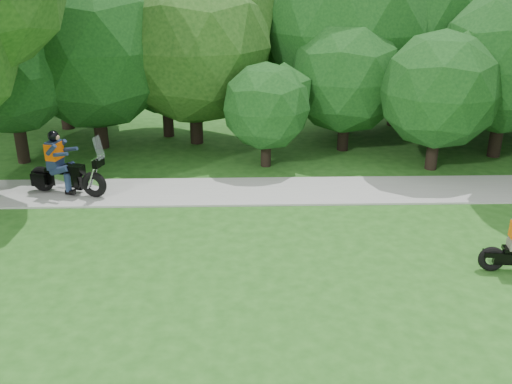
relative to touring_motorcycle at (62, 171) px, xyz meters
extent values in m
plane|color=#205317|center=(7.21, -7.90, -0.76)|extent=(100.00, 100.00, 0.00)
cube|color=#9A9A95|center=(7.21, 0.10, -0.73)|extent=(60.00, 2.20, 0.06)
cylinder|color=black|center=(15.74, 7.40, 0.14)|extent=(0.53, 0.53, 1.80)
sphere|color=#113913|center=(15.74, 7.40, 3.19)|extent=(6.62, 6.62, 6.62)
cylinder|color=black|center=(-1.95, 7.46, 0.14)|extent=(0.52, 0.52, 1.80)
sphere|color=#113913|center=(-1.95, 7.46, 3.12)|extent=(6.41, 6.41, 6.41)
cylinder|color=black|center=(14.35, 3.32, 0.10)|extent=(0.45, 0.45, 1.71)
sphere|color=#113913|center=(14.35, 3.32, 2.56)|extent=(4.96, 4.96, 4.96)
cylinder|color=black|center=(11.82, 7.62, 0.14)|extent=(0.56, 0.56, 1.80)
sphere|color=#113913|center=(11.82, 7.62, 3.41)|extent=(7.29, 7.29, 7.29)
cylinder|color=black|center=(-4.62, 8.80, 0.14)|extent=(0.50, 0.50, 1.80)
sphere|color=#113913|center=(-4.62, 8.80, 2.96)|extent=(5.92, 5.92, 5.92)
cylinder|color=black|center=(11.68, 2.05, -0.06)|extent=(0.39, 0.39, 1.41)
sphere|color=#113913|center=(11.68, 2.05, 1.90)|extent=(3.87, 3.87, 3.87)
cylinder|color=black|center=(2.39, 6.21, 0.08)|extent=(0.42, 0.42, 1.67)
sphere|color=#113913|center=(2.39, 6.21, 2.37)|extent=(4.47, 4.47, 4.47)
cylinder|color=black|center=(-2.28, 3.10, 0.14)|extent=(0.41, 0.41, 1.80)
sphere|color=#113913|center=(-2.28, 3.10, 2.43)|extent=(4.28, 4.28, 4.28)
cylinder|color=black|center=(3.58, 5.25, 0.14)|extent=(0.49, 0.49, 1.80)
sphere|color=#194313|center=(3.58, 5.25, 2.94)|extent=(5.84, 5.84, 5.84)
cylinder|color=black|center=(9.48, 6.72, 0.14)|extent=(0.56, 0.56, 1.80)
sphere|color=#113913|center=(9.48, 6.72, 3.38)|extent=(7.20, 7.20, 7.20)
cylinder|color=black|center=(9.05, 4.20, -0.07)|extent=(0.41, 0.41, 1.38)
sphere|color=#113913|center=(9.05, 4.20, 1.96)|extent=(4.14, 4.14, 4.14)
cylinder|color=black|center=(0.06, 4.74, 0.14)|extent=(0.50, 0.50, 1.80)
sphere|color=#113913|center=(0.06, 4.74, 2.99)|extent=(5.99, 5.99, 5.99)
cylinder|color=black|center=(6.13, 2.50, -0.21)|extent=(0.35, 0.35, 1.11)
sphere|color=#113913|center=(6.13, 2.50, 1.31)|extent=(2.95, 2.95, 2.95)
torus|color=black|center=(10.89, -4.78, -0.46)|extent=(0.61, 0.24, 0.60)
torus|color=black|center=(-0.68, 0.21, -0.31)|extent=(0.82, 0.45, 0.79)
torus|color=black|center=(0.98, -0.30, -0.31)|extent=(0.82, 0.45, 0.79)
cube|color=black|center=(-0.05, 0.01, -0.25)|extent=(1.28, 0.63, 0.36)
cube|color=silver|center=(0.12, -0.04, -0.25)|extent=(0.63, 0.52, 0.45)
cube|color=black|center=(0.38, -0.12, 0.08)|extent=(0.66, 0.49, 0.29)
cube|color=black|center=(-0.18, 0.06, 0.04)|extent=(0.66, 0.51, 0.11)
cylinder|color=silver|center=(1.03, -0.32, 0.08)|extent=(0.44, 0.18, 1.01)
cylinder|color=silver|center=(1.21, -0.37, 0.57)|extent=(0.25, 0.70, 0.04)
cube|color=black|center=(-0.70, -0.04, -0.25)|extent=(0.49, 0.27, 0.38)
cube|color=black|center=(-0.55, 0.43, -0.25)|extent=(0.49, 0.27, 0.38)
cube|color=#1B2A48|center=(-0.18, 0.06, 0.20)|extent=(0.45, 0.51, 0.27)
cube|color=#1B2A48|center=(-0.16, 0.05, 0.60)|extent=(0.42, 0.54, 0.63)
cube|color=#FF5905|center=(-0.16, 0.05, 0.62)|extent=(0.46, 0.59, 0.49)
sphere|color=black|center=(-0.13, 0.04, 1.07)|extent=(0.31, 0.31, 0.31)
camera|label=1|loc=(5.30, -15.93, 5.73)|focal=40.00mm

